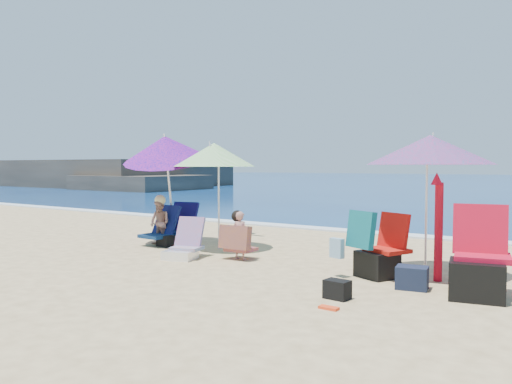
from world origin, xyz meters
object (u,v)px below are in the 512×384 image
Objects in this scene: umbrella_turquoise at (430,150)px; umbrella_blue at (166,148)px; camp_chair_right at (376,253)px; person_center at (238,236)px; chair_navy at (179,232)px; camp_chair_left at (478,270)px; umbrella_striped at (214,155)px; furled_umbrella at (438,222)px; chair_rainbow at (184,248)px; person_left at (160,222)px.

umbrella_turquoise is 0.88× the size of umbrella_blue.
camp_chair_right reaches higher than person_center.
camp_chair_left is (5.70, -1.15, 0.11)m from chair_navy.
umbrella_striped is (-3.83, 0.03, -0.02)m from umbrella_turquoise.
furled_umbrella is 1.77× the size of chair_navy.
chair_rainbow is 0.72× the size of camp_chair_left.
furled_umbrella is 0.96m from camp_chair_left.
chair_navy is 0.84× the size of person_left.
camp_chair_right is at bearing -6.42° from umbrella_blue.
furled_umbrella is 1.88× the size of chair_rainbow.
umbrella_turquoise is 1.61m from camp_chair_right.
chair_rainbow is at bearing -179.41° from camp_chair_left.
person_center reaches higher than chair_navy.
umbrella_blue reaches higher than person_left.
person_left is at bearing -177.86° from umbrella_turquoise.
camp_chair_right is (4.34, -0.80, 0.12)m from chair_navy.
umbrella_blue is 4.66m from camp_chair_right.
chair_navy is at bearing 169.53° from camp_chair_right.
furled_umbrella is at bearing -6.34° from chair_navy.
person_left is (-4.44, 0.39, 0.11)m from camp_chair_right.
umbrella_turquoise is 1.37× the size of furled_umbrella.
camp_chair_right is 2.32m from person_center.
umbrella_striped is 1.85m from chair_navy.
umbrella_blue is at bearing 173.58° from camp_chair_right.
umbrella_striped is 1.96× the size of camp_chair_right.
chair_rainbow is at bearing -172.83° from camp_chair_right.
umbrella_blue reaches higher than chair_rainbow.
person_center is at bearing 179.61° from camp_chair_right.
chair_rainbow is 0.76× the size of camp_chair_right.
person_center is 2.15m from person_left.
umbrella_striped is 2.03× the size of person_left.
umbrella_turquoise is 1.86× the size of camp_chair_left.
umbrella_turquoise reaches higher than person_left.
camp_chair_left is at bearing -11.60° from umbrella_striped.
umbrella_striped reaches higher than furled_umbrella.
umbrella_blue reaches higher than umbrella_striped.
umbrella_turquoise is 5.15m from person_left.
person_left reaches higher than person_center.
camp_chair_left is at bearing -8.34° from umbrella_blue.
umbrella_blue is 2.12× the size of camp_chair_left.
furled_umbrella is 1.49× the size of person_left.
camp_chair_left is at bearing -5.64° from person_center.
chair_rainbow is (0.16, -1.00, -1.54)m from umbrella_striped.
furled_umbrella is at bearing -5.24° from umbrella_striped.
umbrella_turquoise is 3.22m from person_center.
umbrella_striped is 2.57× the size of chair_rainbow.
camp_chair_right is 4.45m from person_left.
chair_rainbow is (1.25, -0.89, -1.67)m from umbrella_blue.
furled_umbrella reaches higher than person_center.
umbrella_striped is at bearing -10.54° from chair_navy.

